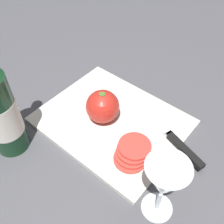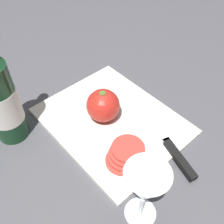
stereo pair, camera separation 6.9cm
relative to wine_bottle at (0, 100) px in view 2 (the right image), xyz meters
name	(u,v)px [view 2 (the right image)]	position (x,y,z in m)	size (l,w,h in m)	color
ground_plane	(119,121)	(-0.15, -0.24, -0.12)	(3.00, 3.00, 0.00)	#4C4C51
cutting_board	(112,121)	(-0.15, -0.22, -0.11)	(0.37, 0.30, 0.01)	silver
wine_bottle	(0,100)	(0.00, 0.00, 0.00)	(0.08, 0.08, 0.35)	#14381E
wine_glass	(145,189)	(-0.37, -0.09, -0.01)	(0.08, 0.08, 0.16)	silver
whole_tomato	(103,106)	(-0.12, -0.21, -0.06)	(0.09, 0.09, 0.09)	red
knife	(172,150)	(-0.32, -0.26, -0.10)	(0.27, 0.10, 0.01)	silver
tomato_slice_stack_near	(125,154)	(-0.26, -0.16, -0.09)	(0.09, 0.10, 0.03)	#D63D33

